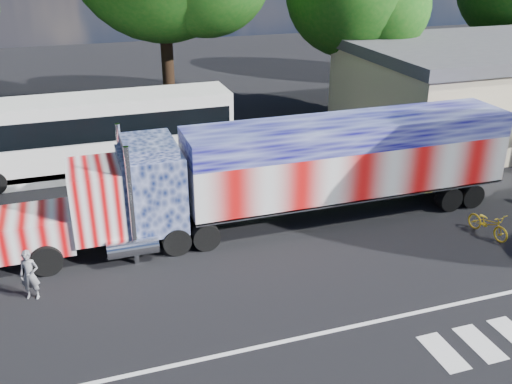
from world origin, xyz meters
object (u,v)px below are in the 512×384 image
object	(u,v)px
woman	(30,275)
bicycle	(488,224)
semi_truck	(290,170)
coach_bus	(99,134)

from	to	relation	value
woman	bicycle	bearing A→B (deg)	15.21
semi_truck	bicycle	bearing A→B (deg)	-26.98
semi_truck	coach_bus	world-z (taller)	semi_truck
coach_bus	bicycle	distance (m)	17.58
woman	bicycle	size ratio (longest dim) A/B	0.89
woman	coach_bus	bearing A→B (deg)	92.89
semi_truck	coach_bus	distance (m)	10.33
semi_truck	coach_bus	xyz separation A→B (m)	(-6.60, 7.94, -0.31)
semi_truck	woman	world-z (taller)	semi_truck
coach_bus	woman	distance (m)	10.78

